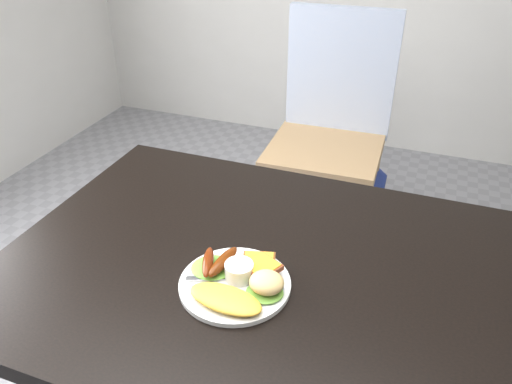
# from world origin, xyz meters

# --- Properties ---
(dining_table) EXTENTS (1.20, 0.80, 0.04)m
(dining_table) POSITION_xyz_m (0.00, 0.00, 0.73)
(dining_table) COLOR black
(dining_table) RESTS_ON ground
(dining_chair) EXTENTS (0.49, 0.49, 0.06)m
(dining_chair) POSITION_xyz_m (-0.17, 1.14, 0.45)
(dining_chair) COLOR #A47F54
(dining_chair) RESTS_ON ground
(person) EXTENTS (0.65, 0.46, 1.71)m
(person) POSITION_xyz_m (-0.19, 0.52, 0.85)
(person) COLOR navy
(person) RESTS_ON ground
(plate) EXTENTS (0.22, 0.22, 0.01)m
(plate) POSITION_xyz_m (-0.07, -0.09, 0.76)
(plate) COLOR white
(plate) RESTS_ON dining_table
(lettuce_left) EXTENTS (0.11, 0.10, 0.01)m
(lettuce_left) POSITION_xyz_m (-0.13, -0.07, 0.77)
(lettuce_left) COLOR #50A133
(lettuce_left) RESTS_ON plate
(lettuce_right) EXTENTS (0.09, 0.08, 0.01)m
(lettuce_right) POSITION_xyz_m (-0.01, -0.10, 0.77)
(lettuce_right) COLOR #5A9C30
(lettuce_right) RESTS_ON plate
(omelette) EXTENTS (0.16, 0.09, 0.02)m
(omelette) POSITION_xyz_m (-0.07, -0.15, 0.77)
(omelette) COLOR yellow
(omelette) RESTS_ON plate
(sausage_a) EXTENTS (0.05, 0.09, 0.02)m
(sausage_a) POSITION_xyz_m (-0.14, -0.07, 0.78)
(sausage_a) COLOR #6E2C05
(sausage_a) RESTS_ON lettuce_left
(sausage_b) EXTENTS (0.04, 0.11, 0.03)m
(sausage_b) POSITION_xyz_m (-0.11, -0.06, 0.78)
(sausage_b) COLOR #64300B
(sausage_b) RESTS_ON lettuce_left
(ramekin) EXTENTS (0.08, 0.08, 0.03)m
(ramekin) POSITION_xyz_m (-0.07, -0.07, 0.78)
(ramekin) COLOR white
(ramekin) RESTS_ON plate
(toast_a) EXTENTS (0.08, 0.08, 0.01)m
(toast_a) POSITION_xyz_m (-0.05, -0.03, 0.77)
(toast_a) COLOR brown
(toast_a) RESTS_ON plate
(toast_b) EXTENTS (0.09, 0.09, 0.01)m
(toast_b) POSITION_xyz_m (-0.03, -0.05, 0.78)
(toast_b) COLOR brown
(toast_b) RESTS_ON toast_a
(potato_salad) EXTENTS (0.07, 0.06, 0.04)m
(potato_salad) POSITION_xyz_m (-0.01, -0.09, 0.79)
(potato_salad) COLOR #F4F5A9
(potato_salad) RESTS_ON lettuce_right
(fork) EXTENTS (0.14, 0.07, 0.00)m
(fork) POSITION_xyz_m (-0.10, -0.09, 0.76)
(fork) COLOR #ADAFB7
(fork) RESTS_ON plate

